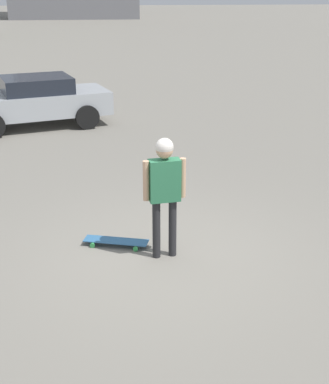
# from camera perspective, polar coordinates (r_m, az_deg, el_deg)

# --- Properties ---
(ground_plane) EXTENTS (220.00, 220.00, 0.00)m
(ground_plane) POSITION_cam_1_polar(r_m,az_deg,el_deg) (7.86, 0.00, -6.81)
(ground_plane) COLOR gray
(person) EXTENTS (0.61, 0.25, 1.77)m
(person) POSITION_cam_1_polar(r_m,az_deg,el_deg) (7.40, 0.00, 1.02)
(person) COLOR #262628
(person) RESTS_ON ground_plane
(skateboard) EXTENTS (1.00, 0.51, 0.09)m
(skateboard) POSITION_cam_1_polar(r_m,az_deg,el_deg) (8.16, -5.19, -5.24)
(skateboard) COLOR #336693
(skateboard) RESTS_ON ground_plane
(car_parked_near) EXTENTS (4.37, 2.78, 1.37)m
(car_parked_near) POSITION_cam_1_polar(r_m,az_deg,el_deg) (15.42, -13.67, 9.48)
(car_parked_near) COLOR #ADB2B7
(car_parked_near) RESTS_ON ground_plane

